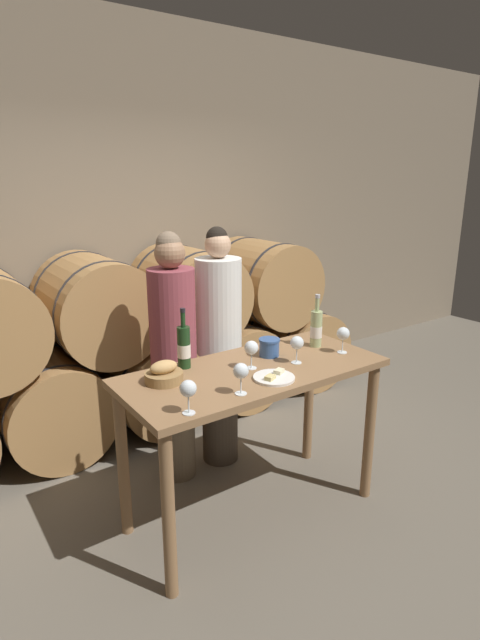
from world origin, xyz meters
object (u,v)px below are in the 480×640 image
object	(u,v)px
wine_bottle_red	(184,347)
blue_crock	(269,347)
cheese_plate	(275,377)
person_right	(219,347)
tasting_table	(254,393)
wine_glass_far_right	(343,334)
wine_glass_center	(251,348)
person_left	(174,357)
bread_basket	(164,374)
wine_glass_left	(241,372)
wine_bottle_white	(316,328)
wine_glass_right	(297,343)
wine_glass_far_left	(188,389)

from	to	relation	value
wine_bottle_red	blue_crock	world-z (taller)	wine_bottle_red
cheese_plate	person_right	bearing A→B (deg)	78.38
blue_crock	person_right	bearing A→B (deg)	93.03
tasting_table	wine_glass_far_right	distance (m)	0.66
blue_crock	wine_glass_center	xyz separation A→B (m)	(-0.21, -0.10, 0.06)
person_left	blue_crock	distance (m)	0.65
tasting_table	bread_basket	xyz separation A→B (m)	(-0.49, 0.12, 0.19)
person_left	wine_glass_center	world-z (taller)	person_left
wine_glass_center	tasting_table	bearing A→B (deg)	-50.58
tasting_table	wine_glass_left	size ratio (longest dim) A/B	9.32
wine_glass_left	wine_glass_center	world-z (taller)	same
wine_glass_center	wine_glass_far_right	size ratio (longest dim) A/B	1.00
wine_bottle_white	tasting_table	bearing A→B (deg)	-171.35
person_right	bread_basket	bearing A→B (deg)	-142.63
wine_bottle_red	wine_glass_right	bearing A→B (deg)	-28.86
blue_crock	wine_glass_right	distance (m)	0.20
blue_crock	wine_bottle_white	bearing A→B (deg)	-4.90
wine_bottle_white	wine_bottle_red	bearing A→B (deg)	169.67
person_right	wine_glass_left	bearing A→B (deg)	-116.14
person_right	wine_bottle_white	size ratio (longest dim) A/B	4.97
wine_bottle_white	wine_glass_center	size ratio (longest dim) A/B	2.07
wine_glass_center	blue_crock	bearing A→B (deg)	26.21
wine_bottle_white	wine_glass_center	bearing A→B (deg)	-172.61
wine_glass_far_left	wine_glass_center	xyz separation A→B (m)	(0.55, 0.28, 0.00)
cheese_plate	wine_glass_center	bearing A→B (deg)	94.17
wine_bottle_red	wine_bottle_white	distance (m)	0.87
wine_glass_far_left	person_left	bearing A→B (deg)	66.49
person_left	blue_crock	size ratio (longest dim) A/B	13.02
person_right	wine_glass_far_right	bearing A→B (deg)	-59.62
person_right	wine_glass_center	bearing A→B (deg)	-106.27
blue_crock	wine_glass_far_left	distance (m)	0.85
wine_glass_left	wine_glass_far_right	xyz separation A→B (m)	(0.85, 0.13, 0.00)
person_right	blue_crock	bearing A→B (deg)	-86.97
wine_bottle_red	wine_glass_center	xyz separation A→B (m)	(0.30, -0.23, -0.00)
wine_bottle_white	wine_glass_center	world-z (taller)	wine_bottle_white
bread_basket	wine_glass_center	bearing A→B (deg)	-12.56
person_left	wine_glass_far_right	size ratio (longest dim) A/B	10.24
person_left	wine_glass_far_right	distance (m)	1.07
wine_glass_center	wine_glass_right	xyz separation A→B (m)	(0.26, -0.08, 0.00)
wine_bottle_white	wine_glass_right	xyz separation A→B (m)	(-0.29, -0.15, 0.00)
wine_glass_far_left	wine_glass_right	bearing A→B (deg)	13.65
person_right	wine_glass_far_left	bearing A→B (deg)	-129.39
person_right	wine_glass_left	size ratio (longest dim) A/B	10.29
wine_glass_center	wine_glass_far_right	distance (m)	0.61
wine_glass_right	blue_crock	bearing A→B (deg)	106.74
blue_crock	wine_glass_far_right	world-z (taller)	wine_glass_far_right
cheese_plate	wine_glass_far_left	distance (m)	0.58
wine_bottle_red	blue_crock	bearing A→B (deg)	-13.98
wine_glass_far_right	person_left	bearing A→B (deg)	136.74
wine_bottle_white	bread_basket	bearing A→B (deg)	178.01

